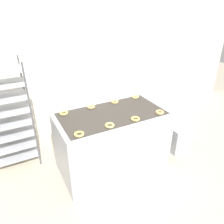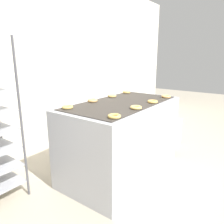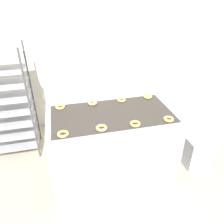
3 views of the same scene
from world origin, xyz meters
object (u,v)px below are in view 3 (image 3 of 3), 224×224
object	(u,v)px
fryer_machine	(112,144)
donut_near_midleft	(101,128)
donut_far_midright	(121,100)
glaze_bin	(197,151)
donut_near_right	(169,119)
donut_near_midright	(135,124)
donut_far_right	(148,96)
donut_near_left	(63,134)
donut_far_midleft	(92,103)
donut_far_left	(60,107)
baking_rack_cart	(6,104)

from	to	relation	value
fryer_machine	donut_near_midleft	size ratio (longest dim) A/B	12.65
donut_far_midright	glaze_bin	bearing A→B (deg)	-25.07
donut_near_right	donut_far_midright	bearing A→B (deg)	122.45
fryer_machine	donut_near_midright	bearing A→B (deg)	-58.85
donut_near_right	glaze_bin	bearing A→B (deg)	13.34
donut_near_midright	donut_far_right	bearing A→B (deg)	57.11
glaze_bin	donut_near_left	size ratio (longest dim) A/B	3.64
donut_far_midleft	donut_near_right	bearing A→B (deg)	-38.10
donut_far_left	donut_far_midright	bearing A→B (deg)	0.33
donut_far_left	donut_far_right	bearing A→B (deg)	0.85
donut_near_midright	donut_far_right	size ratio (longest dim) A/B	1.00
donut_far_left	donut_far_midright	xyz separation A→B (m)	(0.80, 0.00, 0.00)
donut_near_left	donut_far_midleft	bearing A→B (deg)	56.41
donut_near_left	donut_near_right	distance (m)	1.18
donut_near_left	donut_near_right	size ratio (longest dim) A/B	1.00
donut_far_right	fryer_machine	bearing A→B (deg)	-151.96
baking_rack_cart	donut_far_left	world-z (taller)	baking_rack_cart
donut_near_left	donut_far_right	size ratio (longest dim) A/B	1.00
donut_near_midright	donut_near_left	bearing A→B (deg)	-179.75
glaze_bin	donut_far_left	distance (m)	1.97
donut_far_midleft	fryer_machine	bearing A→B (deg)	-58.09
baking_rack_cart	donut_near_left	size ratio (longest dim) A/B	13.53
fryer_machine	donut_far_left	distance (m)	0.82
donut_near_left	donut_near_midright	xyz separation A→B (m)	(0.78, 0.00, 0.00)
fryer_machine	donut_far_right	bearing A→B (deg)	28.04
baking_rack_cart	donut_far_right	world-z (taller)	baking_rack_cart
donut_near_midleft	donut_far_midright	world-z (taller)	donut_near_midleft
donut_near_midright	donut_far_right	xyz separation A→B (m)	(0.40, 0.62, 0.00)
donut_far_left	donut_near_midleft	bearing A→B (deg)	-55.37
donut_near_midright	donut_far_midleft	world-z (taller)	donut_far_midleft
fryer_machine	baking_rack_cart	xyz separation A→B (m)	(-1.32, 0.76, 0.37)
donut_near_right	donut_far_right	bearing A→B (deg)	90.31
donut_far_midright	donut_far_right	size ratio (longest dim) A/B	0.95
donut_near_midright	donut_far_left	bearing A→B (deg)	142.58
fryer_machine	donut_far_midright	bearing A→B (deg)	55.71
donut_far_midleft	donut_far_right	distance (m)	0.77
donut_far_midleft	donut_near_midleft	bearing A→B (deg)	-90.20
donut_near_midleft	donut_near_right	distance (m)	0.78
baking_rack_cart	donut_near_midleft	size ratio (longest dim) A/B	13.23
donut_near_midright	donut_far_right	world-z (taller)	donut_far_right
donut_far_right	glaze_bin	bearing A→B (deg)	-38.08
baking_rack_cart	glaze_bin	world-z (taller)	baking_rack_cart
baking_rack_cart	glaze_bin	distance (m)	2.74
donut_near_left	baking_rack_cart	bearing A→B (deg)	124.35
glaze_bin	donut_near_left	distance (m)	1.92
fryer_machine	donut_far_left	world-z (taller)	donut_far_left
fryer_machine	donut_far_midright	distance (m)	0.59
donut_near_midleft	donut_near_midright	xyz separation A→B (m)	(0.38, -0.01, -0.00)
donut_near_left	donut_far_left	world-z (taller)	same
donut_far_left	donut_far_right	distance (m)	1.18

